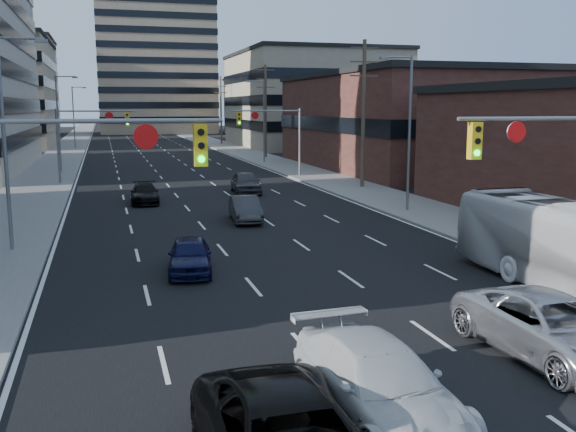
{
  "coord_description": "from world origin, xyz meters",
  "views": [
    {
      "loc": [
        -6.56,
        -8.91,
        6.16
      ],
      "look_at": [
        -0.17,
        13.33,
        2.2
      ],
      "focal_mm": 40.0,
      "sensor_mm": 36.0,
      "label": 1
    }
  ],
  "objects": [
    {
      "name": "streetlight_left_mid",
      "position": [
        -10.34,
        55.0,
        5.05
      ],
      "size": [
        2.03,
        0.22,
        9.0
      ],
      "color": "slate",
      "rests_on": "ground"
    },
    {
      "name": "silver_suv",
      "position": [
        3.9,
        3.82,
        0.78
      ],
      "size": [
        2.9,
        5.74,
        1.56
      ],
      "primitive_type": "imported",
      "rotation": [
        0.0,
        0.0,
        0.06
      ],
      "color": "#B0B0B5",
      "rests_on": "ground"
    },
    {
      "name": "utility_pole_midblock",
      "position": [
        12.2,
        66.0,
        5.78
      ],
      "size": [
        2.2,
        0.28,
        11.0
      ],
      "color": "#4C3D2D",
      "rests_on": "ground"
    },
    {
      "name": "utility_pole_distant",
      "position": [
        12.2,
        96.0,
        5.78
      ],
      "size": [
        2.2,
        0.28,
        11.0
      ],
      "color": "#4C3D2D",
      "rests_on": "ground"
    },
    {
      "name": "streetlight_right_near",
      "position": [
        10.34,
        25.0,
        5.05
      ],
      "size": [
        2.03,
        0.22,
        9.0
      ],
      "color": "slate",
      "rests_on": "ground"
    },
    {
      "name": "sedan_black_far",
      "position": [
        -4.13,
        32.92,
        0.62
      ],
      "size": [
        1.93,
        4.37,
        1.25
      ],
      "primitive_type": "imported",
      "rotation": [
        0.0,
        0.0,
        -0.04
      ],
      "color": "black",
      "rests_on": "ground"
    },
    {
      "name": "white_van",
      "position": [
        -1.55,
        2.05,
        0.77
      ],
      "size": [
        2.48,
        5.43,
        1.54
      ],
      "primitive_type": "imported",
      "rotation": [
        0.0,
        0.0,
        0.06
      ],
      "color": "silver",
      "rests_on": "ground"
    },
    {
      "name": "signal_near_left",
      "position": [
        -7.45,
        8.0,
        4.33
      ],
      "size": [
        6.59,
        0.33,
        6.0
      ],
      "color": "slate",
      "rests_on": "ground"
    },
    {
      "name": "streetlight_left_near",
      "position": [
        -10.34,
        20.0,
        5.05
      ],
      "size": [
        2.03,
        0.22,
        9.0
      ],
      "color": "slate",
      "rests_on": "ground"
    },
    {
      "name": "sedan_grey_right",
      "position": [
        3.14,
        35.84,
        0.79
      ],
      "size": [
        2.22,
        4.75,
        1.57
      ],
      "primitive_type": "imported",
      "rotation": [
        0.0,
        0.0,
        -0.08
      ],
      "color": "#393A3C",
      "rests_on": "ground"
    },
    {
      "name": "bg_block_right",
      "position": [
        32.0,
        130.0,
        6.0
      ],
      "size": [
        22.0,
        22.0,
        12.0
      ],
      "primitive_type": "cube",
      "color": "gray",
      "rests_on": "ground"
    },
    {
      "name": "streetlight_left_far",
      "position": [
        -10.34,
        90.0,
        5.05
      ],
      "size": [
        2.03,
        0.22,
        9.0
      ],
      "color": "slate",
      "rests_on": "ground"
    },
    {
      "name": "storefront_right_mid",
      "position": [
        24.0,
        50.0,
        4.5
      ],
      "size": [
        20.0,
        30.0,
        9.0
      ],
      "primitive_type": "cube",
      "color": "#472119",
      "rests_on": "ground"
    },
    {
      "name": "signal_far_right",
      "position": [
        7.68,
        45.0,
        4.3
      ],
      "size": [
        6.09,
        0.33,
        6.0
      ],
      "color": "slate",
      "rests_on": "ground"
    },
    {
      "name": "sidewalk_right",
      "position": [
        11.5,
        130.0,
        0.07
      ],
      "size": [
        5.0,
        300.0,
        0.15
      ],
      "primitive_type": "cube",
      "color": "slate",
      "rests_on": "ground"
    },
    {
      "name": "sedan_grey_center",
      "position": [
        0.67,
        24.63,
        0.68
      ],
      "size": [
        1.77,
        4.22,
        1.36
      ],
      "primitive_type": "imported",
      "rotation": [
        0.0,
        0.0,
        -0.08
      ],
      "color": "#2F2F31",
      "rests_on": "ground"
    },
    {
      "name": "road_surface",
      "position": [
        0.0,
        130.0,
        0.01
      ],
      "size": [
        18.0,
        300.0,
        0.02
      ],
      "primitive_type": "cube",
      "color": "black",
      "rests_on": "ground"
    },
    {
      "name": "office_right_far",
      "position": [
        25.0,
        88.0,
        7.0
      ],
      "size": [
        22.0,
        28.0,
        14.0
      ],
      "primitive_type": "cube",
      "color": "gray",
      "rests_on": "ground"
    },
    {
      "name": "sidewalk_left",
      "position": [
        -11.5,
        130.0,
        0.07
      ],
      "size": [
        5.0,
        300.0,
        0.15
      ],
      "primitive_type": "cube",
      "color": "slate",
      "rests_on": "ground"
    },
    {
      "name": "signal_near_right",
      "position": [
        7.45,
        8.0,
        4.33
      ],
      "size": [
        6.59,
        0.33,
        6.0
      ],
      "color": "slate",
      "rests_on": "ground"
    },
    {
      "name": "signal_far_left",
      "position": [
        -7.68,
        45.0,
        4.3
      ],
      "size": [
        6.09,
        0.33,
        6.0
      ],
      "color": "slate",
      "rests_on": "ground"
    },
    {
      "name": "apartment_tower",
      "position": [
        6.0,
        150.0,
        29.0
      ],
      "size": [
        26.0,
        26.0,
        58.0
      ],
      "primitive_type": "cube",
      "color": "gray",
      "rests_on": "ground"
    },
    {
      "name": "utility_pole_block",
      "position": [
        12.2,
        36.0,
        5.78
      ],
      "size": [
        2.2,
        0.28,
        11.0
      ],
      "color": "#4C3D2D",
      "rests_on": "ground"
    },
    {
      "name": "sedan_blue",
      "position": [
        -3.63,
        14.57,
        0.66
      ],
      "size": [
        2.09,
        4.08,
        1.33
      ],
      "primitive_type": "imported",
      "rotation": [
        0.0,
        0.0,
        -0.14
      ],
      "color": "black",
      "rests_on": "ground"
    },
    {
      "name": "streetlight_right_far",
      "position": [
        10.34,
        60.0,
        5.05
      ],
      "size": [
        2.03,
        0.22,
        9.0
      ],
      "color": "slate",
      "rests_on": "ground"
    }
  ]
}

